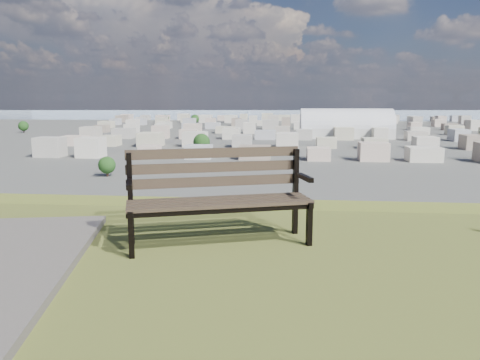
# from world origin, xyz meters

# --- Properties ---
(park_bench) EXTENTS (1.86, 1.09, 0.93)m
(park_bench) POSITION_xyz_m (-0.41, 2.56, 25.52)
(park_bench) COLOR #3D3323
(park_bench) RESTS_ON hilltop_mesa
(arena) EXTENTS (60.71, 26.60, 25.43)m
(arena) POSITION_xyz_m (40.21, 317.66, 5.99)
(arena) COLOR beige
(arena) RESTS_ON ground
(city_blocks) EXTENTS (395.00, 361.00, 7.00)m
(city_blocks) POSITION_xyz_m (0.00, 394.44, 3.50)
(city_blocks) COLOR beige
(city_blocks) RESTS_ON ground
(city_trees) EXTENTS (406.52, 387.20, 9.98)m
(city_trees) POSITION_xyz_m (-26.39, 319.00, 4.83)
(city_trees) COLOR #37231B
(city_trees) RESTS_ON ground
(bay_water) EXTENTS (2400.00, 700.00, 0.12)m
(bay_water) POSITION_xyz_m (0.00, 900.00, 0.00)
(bay_water) COLOR #8EA5B5
(bay_water) RESTS_ON ground
(far_hills) EXTENTS (2050.00, 340.00, 60.00)m
(far_hills) POSITION_xyz_m (-60.92, 1402.93, 25.47)
(far_hills) COLOR #8D9BB0
(far_hills) RESTS_ON ground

